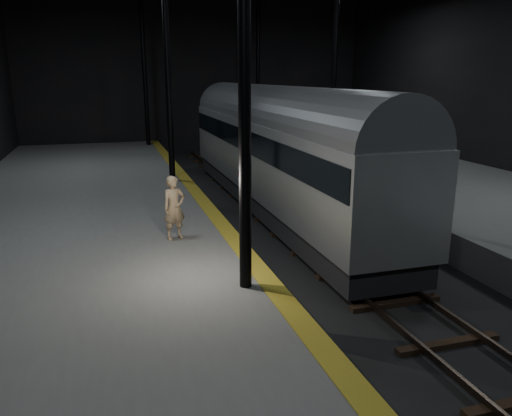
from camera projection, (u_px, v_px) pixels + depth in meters
name	position (u px, v px, depth m)	size (l,w,h in m)	color
ground	(327.00, 252.00, 15.91)	(44.00, 44.00, 0.00)	black
platform_left	(77.00, 262.00, 13.69)	(9.00, 43.80, 1.00)	#525250
tactile_strip	(227.00, 231.00, 14.75)	(0.50, 43.80, 0.01)	olive
track	(327.00, 250.00, 15.89)	(2.40, 43.00, 0.24)	#3F3328
train	(275.00, 144.00, 20.02)	(2.79, 18.60, 4.97)	#A2A6AA
woman	(174.00, 208.00, 13.82)	(0.65, 0.43, 1.79)	tan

